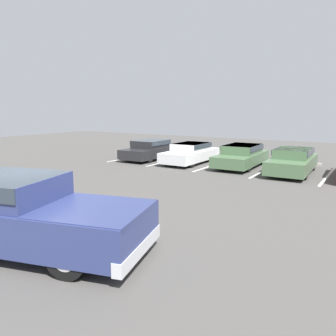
{
  "coord_description": "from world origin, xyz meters",
  "views": [
    {
      "loc": [
        7.19,
        -4.65,
        3.12
      ],
      "look_at": [
        0.71,
        5.33,
        1.0
      ],
      "focal_mm": 35.0,
      "sensor_mm": 36.0,
      "label": 1
    }
  ],
  "objects": [
    {
      "name": "parked_sedan_b",
      "position": [
        -2.17,
        12.2,
        0.64
      ],
      "size": [
        1.84,
        4.43,
        1.18
      ],
      "rotation": [
        0.0,
        0.0,
        -1.56
      ],
      "color": "silver",
      "rests_on": "ground_plane"
    },
    {
      "name": "wheel_stop_curb",
      "position": [
        3.62,
        15.39,
        0.07
      ],
      "size": [
        1.81,
        0.2,
        0.14
      ],
      "primitive_type": "cube",
      "color": "#B7B2A8",
      "rests_on": "ground_plane"
    },
    {
      "name": "parked_sedan_a",
      "position": [
        -5.09,
        12.18,
        0.65
      ],
      "size": [
        1.94,
        4.38,
        1.22
      ],
      "rotation": [
        0.0,
        0.0,
        -1.54
      ],
      "color": "#232326",
      "rests_on": "ground_plane"
    },
    {
      "name": "stall_stripe_d",
      "position": [
        2.28,
        12.38,
        0.0
      ],
      "size": [
        0.12,
        5.21,
        0.01
      ],
      "primitive_type": "cube",
      "color": "white",
      "rests_on": "ground_plane"
    },
    {
      "name": "stall_stripe_b",
      "position": [
        -3.65,
        12.38,
        0.0
      ],
      "size": [
        0.12,
        5.21,
        0.01
      ],
      "primitive_type": "cube",
      "color": "white",
      "rests_on": "ground_plane"
    },
    {
      "name": "stall_stripe_a",
      "position": [
        -6.62,
        12.38,
        0.0
      ],
      "size": [
        0.12,
        5.21,
        0.01
      ],
      "primitive_type": "cube",
      "color": "white",
      "rests_on": "ground_plane"
    },
    {
      "name": "pickup_truck",
      "position": [
        0.64,
        -0.54,
        0.84
      ],
      "size": [
        6.14,
        3.61,
        1.67
      ],
      "rotation": [
        0.0,
        0.0,
        0.28
      ],
      "color": "navy",
      "rests_on": "ground_plane"
    },
    {
      "name": "stall_stripe_c",
      "position": [
        -0.68,
        12.38,
        0.0
      ],
      "size": [
        0.12,
        5.21,
        0.01
      ],
      "primitive_type": "cube",
      "color": "white",
      "rests_on": "ground_plane"
    },
    {
      "name": "parked_sedan_d",
      "position": [
        3.64,
        12.22,
        0.65
      ],
      "size": [
        1.96,
        4.7,
        1.23
      ],
      "rotation": [
        0.0,
        0.0,
        -1.53
      ],
      "color": "#4C6B47",
      "rests_on": "ground_plane"
    },
    {
      "name": "parked_sedan_c",
      "position": [
        0.83,
        12.64,
        0.66
      ],
      "size": [
        2.01,
        4.71,
        1.22
      ],
      "rotation": [
        0.0,
        0.0,
        -1.54
      ],
      "color": "#4C6B47",
      "rests_on": "ground_plane"
    },
    {
      "name": "stall_stripe_e",
      "position": [
        5.25,
        12.38,
        0.0
      ],
      "size": [
        0.12,
        5.21,
        0.01
      ],
      "primitive_type": "cube",
      "color": "white",
      "rests_on": "ground_plane"
    },
    {
      "name": "ground_plane",
      "position": [
        0.0,
        0.0,
        0.0
      ],
      "size": [
        60.0,
        60.0,
        0.0
      ],
      "primitive_type": "plane",
      "color": "#4C4947"
    }
  ]
}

